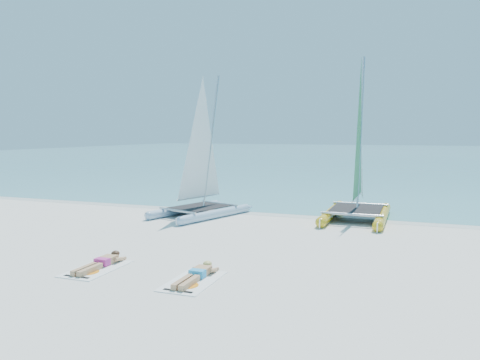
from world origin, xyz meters
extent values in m
plane|color=silver|center=(0.00, 0.00, 0.00)|extent=(140.00, 140.00, 0.00)
cube|color=#79BECA|center=(0.00, 63.00, 0.01)|extent=(140.00, 115.00, 0.01)
cube|color=silver|center=(0.00, 5.50, 0.00)|extent=(140.00, 1.40, 0.01)
cylinder|color=silver|center=(-4.43, 4.18, 0.18)|extent=(1.64, 3.86, 0.35)
cone|color=silver|center=(-3.71, 6.24, 0.18)|extent=(0.48, 0.59, 0.33)
cylinder|color=silver|center=(-2.76, 3.59, 0.18)|extent=(1.64, 3.86, 0.35)
cone|color=silver|center=(-2.04, 5.66, 0.18)|extent=(0.48, 0.59, 0.33)
cube|color=black|center=(-3.59, 3.88, 0.38)|extent=(2.33, 2.62, 0.03)
cylinder|color=silver|center=(-3.36, 4.55, 3.10)|extent=(0.42, 1.01, 5.46)
cylinder|color=gold|center=(1.58, 5.33, 0.20)|extent=(0.43, 4.45, 0.39)
cone|color=gold|center=(1.61, 7.78, 0.20)|extent=(0.38, 0.57, 0.37)
cylinder|color=gold|center=(3.57, 5.32, 0.20)|extent=(0.43, 4.45, 0.39)
cone|color=gold|center=(3.59, 7.77, 0.20)|extent=(0.38, 0.57, 0.37)
cube|color=black|center=(2.58, 5.32, 0.42)|extent=(1.94, 2.46, 0.03)
cylinder|color=silver|center=(2.58, 6.12, 3.48)|extent=(0.10, 1.17, 6.13)
cube|color=white|center=(-2.82, -3.91, 0.01)|extent=(1.00, 1.85, 0.02)
cube|color=tan|center=(-2.82, -3.48, 0.12)|extent=(0.36, 0.55, 0.17)
cube|color=#CC308E|center=(-2.82, -3.68, 0.12)|extent=(0.37, 0.22, 0.17)
cube|color=tan|center=(-2.82, -4.28, 0.09)|extent=(0.31, 0.85, 0.13)
sphere|color=tan|center=(-2.82, -3.11, 0.16)|extent=(0.21, 0.21, 0.21)
ellipsoid|color=#382214|center=(-2.82, -3.10, 0.20)|extent=(0.22, 0.24, 0.15)
cube|color=white|center=(-0.09, -3.98, 0.01)|extent=(1.00, 1.85, 0.02)
cube|color=tan|center=(-0.09, -3.55, 0.12)|extent=(0.36, 0.55, 0.17)
cube|color=#2AA0E0|center=(-0.09, -3.75, 0.12)|extent=(0.37, 0.22, 0.17)
cube|color=tan|center=(-0.09, -4.35, 0.09)|extent=(0.31, 0.85, 0.13)
sphere|color=tan|center=(-0.09, -3.18, 0.16)|extent=(0.21, 0.21, 0.21)
ellipsoid|color=#CFBA61|center=(-0.09, -3.17, 0.20)|extent=(0.22, 0.24, 0.15)
camera|label=1|loc=(4.56, -13.48, 3.43)|focal=35.00mm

